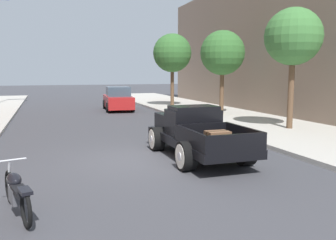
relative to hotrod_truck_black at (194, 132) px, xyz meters
name	(u,v)px	position (x,y,z in m)	size (l,w,h in m)	color
ground_plane	(142,159)	(-1.71, 0.02, -0.75)	(140.00, 140.00, 0.00)	#3D3D42
sidewalk_right	(333,142)	(5.54, 0.02, -0.68)	(5.50, 64.00, 0.15)	#B7B2A8
building_right_storefront	(331,45)	(14.29, 9.80, 3.71)	(12.00, 28.00, 8.93)	#7F6B5B
hotrod_truck_black	(194,132)	(0.00, 0.00, 0.00)	(2.21, 4.95, 1.58)	black
motorcycle_parked	(17,191)	(-4.97, -3.38, -0.31)	(0.77, 2.07, 0.93)	black
car_background_red	(118,99)	(0.41, 14.55, 0.01)	(2.11, 4.42, 1.65)	#AD1E1E
street_tree_nearest	(293,37)	(5.88, 2.98, 3.38)	(2.48, 2.48, 5.26)	brown
street_tree_second	(222,53)	(5.69, 9.20, 3.01)	(2.65, 2.65, 4.97)	brown
street_tree_third	(172,53)	(4.59, 15.01, 3.28)	(2.82, 2.82, 5.32)	brown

